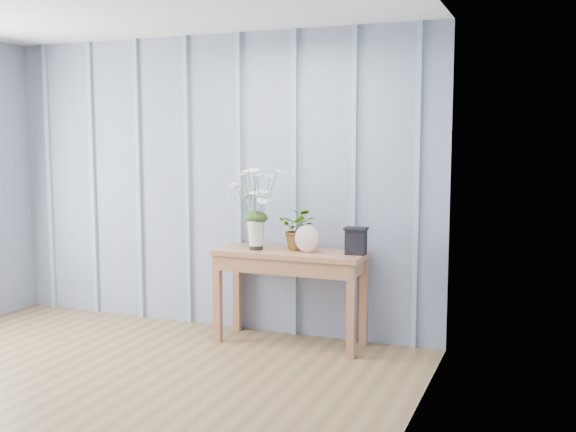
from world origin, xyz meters
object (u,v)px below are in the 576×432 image
at_px(sideboard, 290,265).
at_px(felt_disc_vessel, 307,239).
at_px(daisy_vase, 256,197).
at_px(carved_box, 356,241).

bearing_deg(sideboard, felt_disc_vessel, -15.93).
bearing_deg(daisy_vase, sideboard, 11.77).
xyz_separation_m(sideboard, carved_box, (0.53, 0.02, 0.22)).
distance_m(sideboard, carved_box, 0.57).
xyz_separation_m(daisy_vase, carved_box, (0.80, 0.07, -0.31)).
relative_size(sideboard, daisy_vase, 1.80).
height_order(felt_disc_vessel, carved_box, felt_disc_vessel).
bearing_deg(daisy_vase, carved_box, 5.26).
bearing_deg(sideboard, daisy_vase, -168.23).
height_order(daisy_vase, felt_disc_vessel, daisy_vase).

